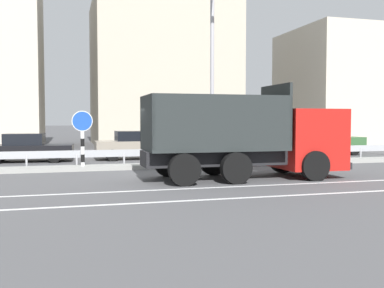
# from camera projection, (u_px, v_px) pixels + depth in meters

# --- Properties ---
(ground_plane) EXTENTS (320.00, 320.00, 0.00)m
(ground_plane) POSITION_uv_depth(u_px,v_px,m) (164.00, 176.00, 16.95)
(ground_plane) COLOR #4C4C4F
(lane_strip_0) EXTENTS (60.37, 0.16, 0.01)m
(lane_strip_0) POSITION_uv_depth(u_px,v_px,m) (264.00, 185.00, 14.41)
(lane_strip_0) COLOR silver
(lane_strip_0) RESTS_ON ground_plane
(lane_strip_1) EXTENTS (60.37, 0.16, 0.01)m
(lane_strip_1) POSITION_uv_depth(u_px,v_px,m) (294.00, 195.00, 12.52)
(lane_strip_1) COLOR silver
(lane_strip_1) RESTS_ON ground_plane
(median_island) EXTENTS (33.20, 1.10, 0.18)m
(median_island) POSITION_uv_depth(u_px,v_px,m) (150.00, 166.00, 19.59)
(median_island) COLOR gray
(median_island) RESTS_ON ground_plane
(median_guardrail) EXTENTS (60.37, 0.09, 0.78)m
(median_guardrail) POSITION_uv_depth(u_px,v_px,m) (147.00, 154.00, 20.39)
(median_guardrail) COLOR #9EA0A5
(median_guardrail) RESTS_ON ground_plane
(dump_truck) EXTENTS (7.31, 2.79, 3.38)m
(dump_truck) POSITION_uv_depth(u_px,v_px,m) (268.00, 143.00, 16.33)
(dump_truck) COLOR red
(dump_truck) RESTS_ON ground_plane
(median_road_sign) EXTENTS (0.86, 0.16, 2.49)m
(median_road_sign) POSITION_uv_depth(u_px,v_px,m) (82.00, 138.00, 18.74)
(median_road_sign) COLOR white
(median_road_sign) RESTS_ON ground_plane
(street_lamp_2) EXTENTS (0.71, 2.11, 8.39)m
(street_lamp_2) POSITION_uv_depth(u_px,v_px,m) (213.00, 63.00, 19.99)
(street_lamp_2) COLOR #ADADB2
(street_lamp_2) RESTS_ON ground_plane
(parked_car_3) EXTENTS (4.53, 2.20, 1.43)m
(parked_car_3) POSITION_uv_depth(u_px,v_px,m) (27.00, 148.00, 22.53)
(parked_car_3) COLOR black
(parked_car_3) RESTS_ON ground_plane
(parked_car_4) EXTENTS (4.21, 1.83, 1.52)m
(parked_car_4) POSITION_uv_depth(u_px,v_px,m) (134.00, 145.00, 24.01)
(parked_car_4) COLOR gray
(parked_car_4) RESTS_ON ground_plane
(parked_car_5) EXTENTS (4.74, 1.95, 1.26)m
(parked_car_5) POSITION_uv_depth(u_px,v_px,m) (234.00, 145.00, 25.61)
(parked_car_5) COLOR #A3A3A8
(parked_car_5) RESTS_ON ground_plane
(parked_car_6) EXTENTS (4.23, 2.06, 1.58)m
(parked_car_6) POSITION_uv_depth(u_px,v_px,m) (328.00, 142.00, 27.18)
(parked_car_6) COLOR #335B33
(parked_car_6) RESTS_ON ground_plane
(background_building_1) EXTENTS (11.55, 10.52, 12.26)m
(background_building_1) POSITION_uv_depth(u_px,v_px,m) (161.00, 74.00, 39.10)
(background_building_1) COLOR #B7AD99
(background_building_1) RESTS_ON ground_plane
(background_building_2) EXTENTS (13.90, 9.86, 10.40)m
(background_building_2) POSITION_uv_depth(u_px,v_px,m) (361.00, 88.00, 42.87)
(background_building_2) COLOR beige
(background_building_2) RESTS_ON ground_plane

